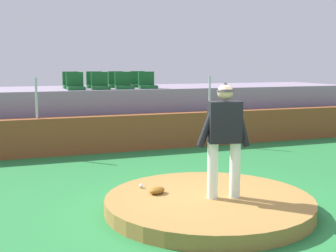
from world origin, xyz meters
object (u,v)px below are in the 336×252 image
fielding_glove (157,190)px  stadium_chair_5 (95,83)px  stadium_chair_3 (147,83)px  stadium_chair_1 (100,84)px  stadium_chair_0 (75,84)px  stadium_chair_4 (71,83)px  stadium_chair_6 (117,82)px  pitcher (224,132)px  stadium_chair_2 (124,84)px  baseball (141,186)px  stadium_chair_7 (138,82)px

fielding_glove → stadium_chair_5: (0.37, 6.98, 1.48)m
stadium_chair_3 → stadium_chair_1: bearing=0.6°
stadium_chair_5 → stadium_chair_0: bearing=50.8°
fielding_glove → stadium_chair_4: (-0.34, 7.02, 1.48)m
stadium_chair_1 → stadium_chair_3: (1.42, 0.02, 0.00)m
stadium_chair_6 → stadium_chair_0: bearing=32.6°
stadium_chair_4 → stadium_chair_5: size_ratio=1.00×
stadium_chair_1 → stadium_chair_3: size_ratio=1.00×
pitcher → stadium_chair_2: (0.13, 6.65, 0.47)m
stadium_chair_2 → stadium_chair_3: same height
stadium_chair_0 → stadium_chair_3: same height
stadium_chair_0 → stadium_chair_2: 1.41m
stadium_chair_5 → stadium_chair_6: (0.68, 0.01, 0.00)m
stadium_chair_2 → stadium_chair_3: 0.72m
stadium_chair_3 → fielding_glove: bearing=73.7°
baseball → stadium_chair_7: size_ratio=0.15×
baseball → stadium_chair_5: (0.52, 6.55, 1.50)m
baseball → stadium_chair_4: 6.76m
stadium_chair_2 → stadium_chair_4: same height
fielding_glove → stadium_chair_2: (1.05, 6.07, 1.48)m
baseball → stadium_chair_0: stadium_chair_0 is taller
pitcher → stadium_chair_3: 6.73m
pitcher → baseball: size_ratio=24.78×
baseball → stadium_chair_0: size_ratio=0.15×
baseball → stadium_chair_2: size_ratio=0.15×
stadium_chair_1 → stadium_chair_3: bearing=-179.4°
baseball → fielding_glove: bearing=-71.3°
stadium_chair_1 → stadium_chair_6: bearing=-127.5°
baseball → stadium_chair_1: stadium_chair_1 is taller
pitcher → stadium_chair_2: stadium_chair_2 is taller
stadium_chair_0 → stadium_chair_7: size_ratio=1.00×
stadium_chair_0 → stadium_chair_3: 2.13m
fielding_glove → stadium_chair_5: bearing=58.2°
stadium_chair_1 → pitcher: bearing=94.9°
pitcher → stadium_chair_7: 7.64m
stadium_chair_3 → stadium_chair_7: (-0.00, 0.92, 0.00)m
stadium_chair_0 → stadium_chair_5: 1.15m
pitcher → stadium_chair_4: bearing=112.0°
pitcher → stadium_chair_0: 6.80m
pitcher → stadium_chair_1: bearing=107.5°
pitcher → stadium_chair_6: bearing=101.6°
stadium_chair_0 → stadium_chair_6: (1.41, 0.90, 0.00)m
fielding_glove → stadium_chair_4: stadium_chair_4 is taller
baseball → fielding_glove: 0.45m
stadium_chair_3 → baseball: bearing=71.3°
stadium_chair_0 → stadium_chair_5: bearing=-129.2°
stadium_chair_2 → stadium_chair_5: size_ratio=1.00×
stadium_chair_1 → stadium_chair_6: 1.16m
pitcher → stadium_chair_3: stadium_chair_3 is taller
stadium_chair_1 → stadium_chair_5: bearing=-91.4°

